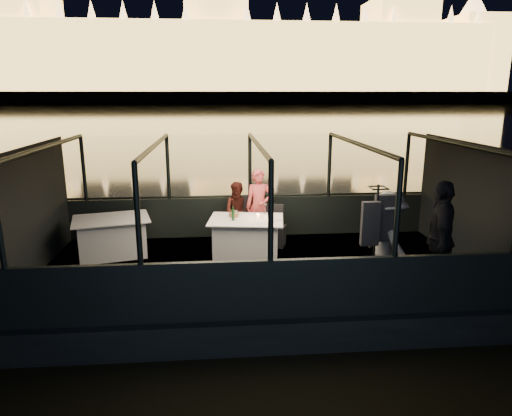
{
  "coord_description": "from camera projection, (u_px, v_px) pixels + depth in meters",
  "views": [
    {
      "loc": [
        -0.72,
        -8.01,
        3.69
      ],
      "look_at": [
        0.0,
        0.4,
        1.55
      ],
      "focal_mm": 32.0,
      "sensor_mm": 36.0,
      "label": 1
    }
  ],
  "objects": [
    {
      "name": "passenger_stripe",
      "position": [
        387.0,
        239.0,
        7.53
      ],
      "size": [
        0.85,
        1.18,
        1.65
      ],
      "primitive_type": "imported",
      "rotation": [
        0.0,
        0.0,
        1.83
      ],
      "color": "silver",
      "rests_on": "boat_deck"
    },
    {
      "name": "parliament_building",
      "position": [
        216.0,
        23.0,
        170.57
      ],
      "size": [
        220.0,
        32.0,
        60.0
      ],
      "primitive_type": null,
      "color": "#F2D18C",
      "rests_on": "embankment"
    },
    {
      "name": "wine_bottle",
      "position": [
        233.0,
        213.0,
        8.87
      ],
      "size": [
        0.07,
        0.07,
        0.28
      ],
      "primitive_type": "cylinder",
      "rotation": [
        0.0,
        0.0,
        -0.22
      ],
      "color": "#163C18",
      "rests_on": "dining_table_central"
    },
    {
      "name": "person_woman_coral",
      "position": [
        259.0,
        209.0,
        9.86
      ],
      "size": [
        0.59,
        0.4,
        1.61
      ],
      "primitive_type": "imported",
      "rotation": [
        0.0,
        0.0,
        0.02
      ],
      "color": "#E25253",
      "rests_on": "boat_deck"
    },
    {
      "name": "embankment",
      "position": [
        218.0,
        98.0,
        211.26
      ],
      "size": [
        400.0,
        140.0,
        6.0
      ],
      "primitive_type": "cube",
      "color": "#423D33",
      "rests_on": "ground"
    },
    {
      "name": "wine_glass_red",
      "position": [
        265.0,
        209.0,
        9.41
      ],
      "size": [
        0.08,
        0.08,
        0.2
      ],
      "primitive_type": null,
      "rotation": [
        0.0,
        0.0,
        0.26
      ],
      "color": "silver",
      "rests_on": "dining_table_central"
    },
    {
      "name": "bread_basket",
      "position": [
        234.0,
        215.0,
        9.17
      ],
      "size": [
        0.25,
        0.25,
        0.08
      ],
      "primitive_type": "cylinder",
      "rotation": [
        0.0,
        0.0,
        -0.29
      ],
      "color": "brown",
      "rests_on": "dining_table_central"
    },
    {
      "name": "end_wall_aft",
      "position": [
        468.0,
        204.0,
        8.63
      ],
      "size": [
        0.02,
        4.0,
        2.3
      ],
      "primitive_type": null,
      "color": "black",
      "rests_on": "boat_deck"
    },
    {
      "name": "wine_glass_white",
      "position": [
        236.0,
        215.0,
        8.91
      ],
      "size": [
        0.08,
        0.08,
        0.19
      ],
      "primitive_type": null,
      "rotation": [
        0.0,
        0.0,
        -0.26
      ],
      "color": "silver",
      "rests_on": "dining_table_central"
    },
    {
      "name": "dining_table_central",
      "position": [
        246.0,
        237.0,
        9.1
      ],
      "size": [
        1.58,
        1.24,
        0.77
      ],
      "primitive_type": "cube",
      "rotation": [
        0.0,
        0.0,
        -0.14
      ],
      "color": "silver",
      "rests_on": "boat_deck"
    },
    {
      "name": "river_water",
      "position": [
        220.0,
        113.0,
        85.96
      ],
      "size": [
        500.0,
        500.0,
        0.0
      ],
      "primitive_type": "plane",
      "color": "black",
      "rests_on": "ground"
    },
    {
      "name": "end_wall_fore",
      "position": [
        30.0,
        213.0,
        7.97
      ],
      "size": [
        0.02,
        4.0,
        2.3
      ],
      "primitive_type": null,
      "color": "black",
      "rests_on": "boat_deck"
    },
    {
      "name": "amber_candle",
      "position": [
        258.0,
        216.0,
        9.09
      ],
      "size": [
        0.07,
        0.07,
        0.08
      ],
      "primitive_type": "cylinder",
      "rotation": [
        0.0,
        0.0,
        -0.37
      ],
      "color": "#FF993F",
      "rests_on": "dining_table_central"
    },
    {
      "name": "chair_port_left",
      "position": [
        241.0,
        223.0,
        9.89
      ],
      "size": [
        0.48,
        0.48,
        0.99
      ],
      "primitive_type": "cube",
      "rotation": [
        0.0,
        0.0,
        -0.05
      ],
      "color": "black",
      "rests_on": "boat_deck"
    },
    {
      "name": "gunwale_port",
      "position": [
        250.0,
        216.0,
        10.4
      ],
      "size": [
        8.0,
        0.08,
        0.9
      ],
      "primitive_type": "cube",
      "color": "black",
      "rests_on": "boat_deck"
    },
    {
      "name": "coat_stand",
      "position": [
        375.0,
        241.0,
        7.27
      ],
      "size": [
        0.6,
        0.53,
        1.81
      ],
      "primitive_type": null,
      "rotation": [
        0.0,
        0.0,
        -0.28
      ],
      "color": "black",
      "rests_on": "boat_deck"
    },
    {
      "name": "chair_port_right",
      "position": [
        275.0,
        225.0,
        9.69
      ],
      "size": [
        0.51,
        0.51,
        0.86
      ],
      "primitive_type": "cube",
      "rotation": [
        0.0,
        0.0,
        -0.34
      ],
      "color": "black",
      "rests_on": "boat_deck"
    },
    {
      "name": "gunwale_starboard",
      "position": [
        270.0,
        289.0,
        6.54
      ],
      "size": [
        8.0,
        0.08,
        0.9
      ],
      "primitive_type": "cube",
      "color": "black",
      "rests_on": "boat_deck"
    },
    {
      "name": "person_man_maroon",
      "position": [
        238.0,
        208.0,
        9.91
      ],
      "size": [
        0.73,
        0.63,
        1.32
      ],
      "primitive_type": "imported",
      "rotation": [
        0.0,
        0.0,
        -0.24
      ],
      "color": "#411712",
      "rests_on": "boat_deck"
    },
    {
      "name": "cabin_glass_starboard",
      "position": [
        271.0,
        212.0,
        6.25
      ],
      "size": [
        8.0,
        0.02,
        1.4
      ],
      "primitive_type": null,
      "color": "#99B2B2",
      "rests_on": "gunwale_starboard"
    },
    {
      "name": "cabin_roof_glass",
      "position": [
        258.0,
        145.0,
        8.01
      ],
      "size": [
        8.0,
        4.0,
        0.02
      ],
      "primitive_type": null,
      "color": "#99B2B2",
      "rests_on": "boat_deck"
    },
    {
      "name": "boat_hull",
      "position": [
        258.0,
        292.0,
        8.7
      ],
      "size": [
        8.6,
        4.4,
        1.0
      ],
      "primitive_type": "cube",
      "color": "black",
      "rests_on": "river_water"
    },
    {
      "name": "plate_far",
      "position": [
        237.0,
        215.0,
        9.31
      ],
      "size": [
        0.28,
        0.28,
        0.02
      ],
      "primitive_type": "cylinder",
      "rotation": [
        0.0,
        0.0,
        0.12
      ],
      "color": "white",
      "rests_on": "dining_table_central"
    },
    {
      "name": "cabin_glass_port",
      "position": [
        250.0,
        166.0,
        10.12
      ],
      "size": [
        8.0,
        0.02,
        1.4
      ],
      "primitive_type": null,
      "color": "#99B2B2",
      "rests_on": "gunwale_port"
    },
    {
      "name": "passenger_dark",
      "position": [
        439.0,
        244.0,
        7.27
      ],
      "size": [
        0.88,
        1.21,
        1.89
      ],
      "primitive_type": "imported",
      "rotation": [
        0.0,
        0.0,
        4.29
      ],
      "color": "black",
      "rests_on": "boat_deck"
    },
    {
      "name": "plate_near",
      "position": [
        275.0,
        219.0,
        8.94
      ],
      "size": [
        0.29,
        0.29,
        0.02
      ],
      "primitive_type": "cylinder",
      "rotation": [
        0.0,
        0.0,
        -0.22
      ],
      "color": "white",
      "rests_on": "dining_table_central"
    },
    {
      "name": "dining_table_aft",
      "position": [
        112.0,
        237.0,
        9.13
      ],
      "size": [
        1.67,
        1.38,
        0.78
      ],
      "primitive_type": "cube",
      "rotation": [
        0.0,
        0.0,
        0.24
      ],
      "color": "silver",
      "rests_on": "boat_deck"
    },
    {
      "name": "boat_deck",
      "position": [
        258.0,
        268.0,
        8.59
      ],
      "size": [
        8.0,
        4.0,
        0.04
      ],
      "primitive_type": "cube",
      "color": "black",
      "rests_on": "boat_hull"
    },
    {
      "name": "canopy_ribs",
      "position": [
        258.0,
        208.0,
        8.3
      ],
      "size": [
        8.0,
        4.0,
        2.3
      ],
      "primitive_type": null,
      "color": "black",
      "rests_on": "boat_deck"
    }
  ]
}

